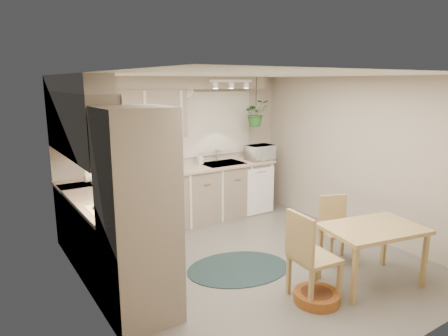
{
  "coord_description": "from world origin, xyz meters",
  "views": [
    {
      "loc": [
        -2.97,
        -3.84,
        2.32
      ],
      "look_at": [
        -0.09,
        0.55,
        1.18
      ],
      "focal_mm": 32.0,
      "sensor_mm": 36.0,
      "label": 1
    }
  ],
  "objects_px": {
    "microwave": "(260,151)",
    "pet_bed": "(317,297)",
    "dining_table": "(371,255)",
    "chair_back": "(338,230)",
    "braided_rug": "(238,268)",
    "chair_left": "(315,255)"
  },
  "relations": [
    {
      "from": "chair_left",
      "to": "chair_back",
      "type": "xyz_separation_m",
      "value": [
        0.94,
        0.49,
        -0.07
      ]
    },
    {
      "from": "chair_back",
      "to": "pet_bed",
      "type": "relative_size",
      "value": 1.74
    },
    {
      "from": "dining_table",
      "to": "braided_rug",
      "type": "bearing_deg",
      "value": 133.88
    },
    {
      "from": "braided_rug",
      "to": "chair_back",
      "type": "bearing_deg",
      "value": -22.97
    },
    {
      "from": "chair_back",
      "to": "pet_bed",
      "type": "bearing_deg",
      "value": 53.39
    },
    {
      "from": "chair_left",
      "to": "pet_bed",
      "type": "relative_size",
      "value": 2.02
    },
    {
      "from": "chair_back",
      "to": "braided_rug",
      "type": "xyz_separation_m",
      "value": [
        -1.22,
        0.52,
        -0.42
      ]
    },
    {
      "from": "chair_left",
      "to": "pet_bed",
      "type": "distance_m",
      "value": 0.45
    },
    {
      "from": "microwave",
      "to": "dining_table",
      "type": "bearing_deg",
      "value": -104.84
    },
    {
      "from": "dining_table",
      "to": "pet_bed",
      "type": "bearing_deg",
      "value": 177.42
    },
    {
      "from": "dining_table",
      "to": "chair_back",
      "type": "bearing_deg",
      "value": 78.02
    },
    {
      "from": "pet_bed",
      "to": "microwave",
      "type": "height_order",
      "value": "microwave"
    },
    {
      "from": "dining_table",
      "to": "chair_left",
      "type": "distance_m",
      "value": 0.83
    },
    {
      "from": "dining_table",
      "to": "microwave",
      "type": "height_order",
      "value": "microwave"
    },
    {
      "from": "dining_table",
      "to": "braided_rug",
      "type": "height_order",
      "value": "dining_table"
    },
    {
      "from": "microwave",
      "to": "pet_bed",
      "type": "bearing_deg",
      "value": -119.85
    },
    {
      "from": "microwave",
      "to": "chair_left",
      "type": "bearing_deg",
      "value": -120.08
    },
    {
      "from": "chair_back",
      "to": "dining_table",
      "type": "bearing_deg",
      "value": 100.49
    },
    {
      "from": "chair_back",
      "to": "microwave",
      "type": "xyz_separation_m",
      "value": [
        0.48,
        2.25,
        0.68
      ]
    },
    {
      "from": "chair_left",
      "to": "dining_table",
      "type": "bearing_deg",
      "value": 87.38
    },
    {
      "from": "braided_rug",
      "to": "microwave",
      "type": "bearing_deg",
      "value": 45.67
    },
    {
      "from": "braided_rug",
      "to": "dining_table",
      "type": "bearing_deg",
      "value": -46.12
    }
  ]
}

